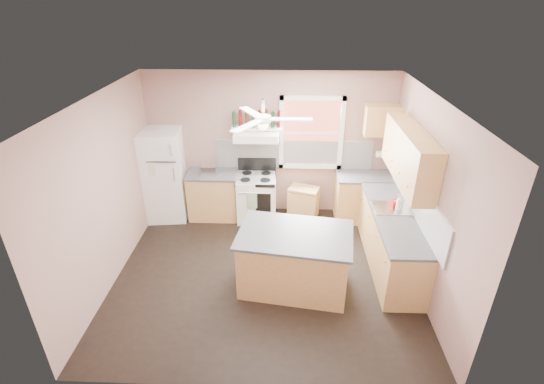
{
  "coord_description": "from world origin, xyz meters",
  "views": [
    {
      "loc": [
        0.29,
        -4.86,
        3.92
      ],
      "look_at": [
        0.1,
        0.3,
        1.25
      ],
      "focal_mm": 26.0,
      "sensor_mm": 36.0,
      "label": 1
    }
  ],
  "objects_px": {
    "toaster": "(209,170)",
    "stove": "(256,197)",
    "refrigerator": "(164,175)",
    "cart": "(303,203)",
    "island": "(294,261)"
  },
  "relations": [
    {
      "from": "refrigerator",
      "to": "cart",
      "type": "distance_m",
      "value": 2.67
    },
    {
      "from": "refrigerator",
      "to": "toaster",
      "type": "height_order",
      "value": "refrigerator"
    },
    {
      "from": "refrigerator",
      "to": "toaster",
      "type": "relative_size",
      "value": 6.14
    },
    {
      "from": "stove",
      "to": "cart",
      "type": "height_order",
      "value": "stove"
    },
    {
      "from": "refrigerator",
      "to": "stove",
      "type": "relative_size",
      "value": 2.0
    },
    {
      "from": "stove",
      "to": "cart",
      "type": "distance_m",
      "value": 0.91
    },
    {
      "from": "island",
      "to": "toaster",
      "type": "bearing_deg",
      "value": 137.71
    },
    {
      "from": "toaster",
      "to": "stove",
      "type": "height_order",
      "value": "toaster"
    },
    {
      "from": "refrigerator",
      "to": "stove",
      "type": "height_order",
      "value": "refrigerator"
    },
    {
      "from": "toaster",
      "to": "island",
      "type": "xyz_separation_m",
      "value": [
        1.54,
        -1.88,
        -0.56
      ]
    },
    {
      "from": "cart",
      "to": "refrigerator",
      "type": "bearing_deg",
      "value": -159.05
    },
    {
      "from": "cart",
      "to": "toaster",
      "type": "bearing_deg",
      "value": -156.6
    },
    {
      "from": "island",
      "to": "refrigerator",
      "type": "bearing_deg",
      "value": 149.61
    },
    {
      "from": "toaster",
      "to": "cart",
      "type": "distance_m",
      "value": 1.89
    },
    {
      "from": "toaster",
      "to": "cart",
      "type": "xyz_separation_m",
      "value": [
        1.74,
        0.14,
        -0.72
      ]
    }
  ]
}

